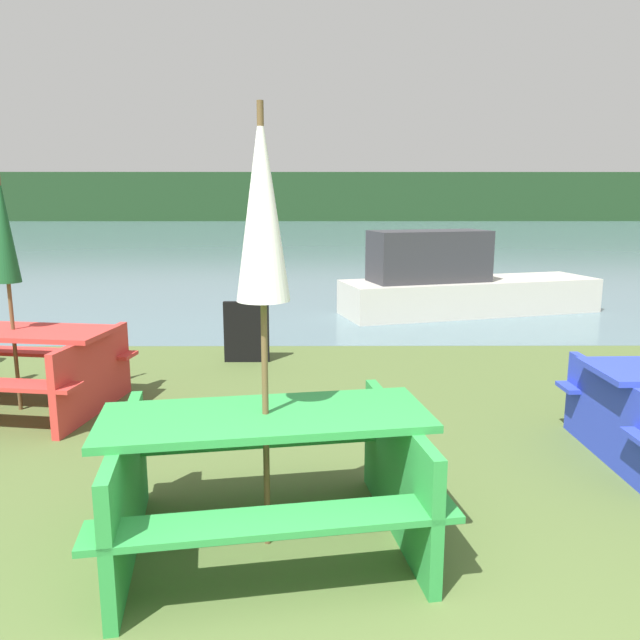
{
  "coord_description": "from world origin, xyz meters",
  "views": [
    {
      "loc": [
        -0.17,
        -1.62,
        2.0
      ],
      "look_at": [
        -0.14,
        4.19,
        0.85
      ],
      "focal_mm": 35.0,
      "sensor_mm": 36.0,
      "label": 1
    }
  ],
  "objects_px": {
    "picnic_table_red": "(16,362)",
    "signboard": "(247,332)",
    "picnic_table_green": "(267,466)",
    "umbrella_darkgreen": "(3,229)",
    "umbrella_white": "(262,208)",
    "boat": "(457,284)"
  },
  "relations": [
    {
      "from": "boat",
      "to": "picnic_table_green",
      "type": "bearing_deg",
      "value": -125.95
    },
    {
      "from": "umbrella_darkgreen",
      "to": "boat",
      "type": "bearing_deg",
      "value": 43.34
    },
    {
      "from": "picnic_table_red",
      "to": "umbrella_white",
      "type": "bearing_deg",
      "value": -42.75
    },
    {
      "from": "umbrella_white",
      "to": "signboard",
      "type": "height_order",
      "value": "umbrella_white"
    },
    {
      "from": "picnic_table_green",
      "to": "boat",
      "type": "height_order",
      "value": "boat"
    },
    {
      "from": "signboard",
      "to": "umbrella_darkgreen",
      "type": "bearing_deg",
      "value": -138.29
    },
    {
      "from": "picnic_table_red",
      "to": "signboard",
      "type": "bearing_deg",
      "value": 41.71
    },
    {
      "from": "picnic_table_red",
      "to": "umbrella_white",
      "type": "xyz_separation_m",
      "value": [
        2.55,
        -2.36,
        1.47
      ]
    },
    {
      "from": "picnic_table_red",
      "to": "umbrella_darkgreen",
      "type": "xyz_separation_m",
      "value": [
        0.0,
        0.0,
        1.24
      ]
    },
    {
      "from": "boat",
      "to": "signboard",
      "type": "distance_m",
      "value": 4.61
    },
    {
      "from": "picnic_table_red",
      "to": "umbrella_white",
      "type": "height_order",
      "value": "umbrella_white"
    },
    {
      "from": "boat",
      "to": "umbrella_white",
      "type": "bearing_deg",
      "value": -125.95
    },
    {
      "from": "umbrella_darkgreen",
      "to": "picnic_table_red",
      "type": "bearing_deg",
      "value": 180.0
    },
    {
      "from": "picnic_table_green",
      "to": "picnic_table_red",
      "type": "xyz_separation_m",
      "value": [
        -2.55,
        2.36,
        -0.01
      ]
    },
    {
      "from": "umbrella_darkgreen",
      "to": "signboard",
      "type": "distance_m",
      "value": 2.97
    },
    {
      "from": "signboard",
      "to": "umbrella_white",
      "type": "bearing_deg",
      "value": -82.08
    },
    {
      "from": "boat",
      "to": "signboard",
      "type": "relative_size",
      "value": 6.21
    },
    {
      "from": "signboard",
      "to": "picnic_table_green",
      "type": "bearing_deg",
      "value": -82.08
    },
    {
      "from": "picnic_table_red",
      "to": "boat",
      "type": "height_order",
      "value": "boat"
    },
    {
      "from": "umbrella_darkgreen",
      "to": "signboard",
      "type": "relative_size",
      "value": 3.01
    },
    {
      "from": "picnic_table_green",
      "to": "boat",
      "type": "xyz_separation_m",
      "value": [
        2.73,
        7.34,
        0.04
      ]
    },
    {
      "from": "picnic_table_green",
      "to": "picnic_table_red",
      "type": "height_order",
      "value": "picnic_table_green"
    }
  ]
}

